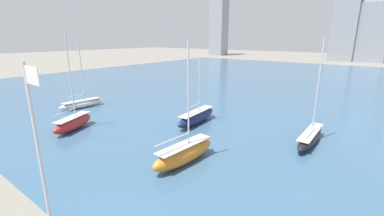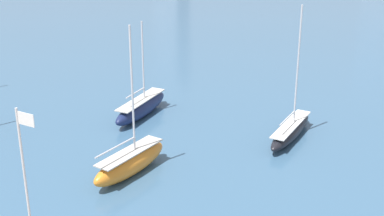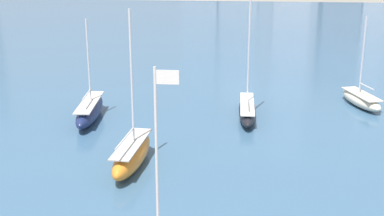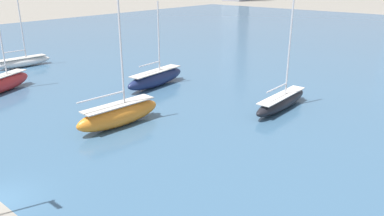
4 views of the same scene
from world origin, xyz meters
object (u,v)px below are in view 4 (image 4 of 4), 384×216
Objects in this scene: sailboat_white at (22,61)px; sailboat_navy at (156,78)px; sailboat_black at (282,101)px; sailboat_orange at (119,114)px; sailboat_red at (4,82)px.

sailboat_white is 1.33× the size of sailboat_navy.
sailboat_black is 1.02× the size of sailboat_orange.
sailboat_black is 16.98m from sailboat_orange.
sailboat_white is 1.02× the size of sailboat_red.
sailboat_black reaches higher than sailboat_navy.
sailboat_white reaches higher than sailboat_orange.
sailboat_black is 0.95× the size of sailboat_white.
sailboat_navy is at bearing -172.04° from sailboat_black.
sailboat_black reaches higher than sailboat_orange.
sailboat_black is at bearing 4.03° from sailboat_navy.
sailboat_red is (-29.12, -15.90, 0.22)m from sailboat_black.
sailboat_white reaches higher than sailboat_red.
sailboat_navy is at bearing 18.25° from sailboat_white.
sailboat_red reaches higher than sailboat_navy.
sailboat_red is (-12.75, -13.42, 0.05)m from sailboat_navy.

